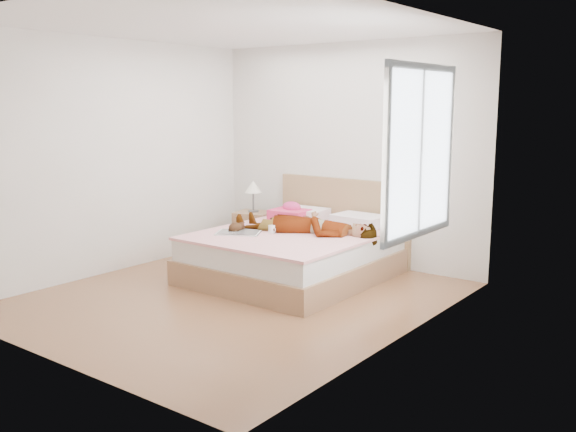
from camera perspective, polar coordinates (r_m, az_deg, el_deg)
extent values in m
plane|color=#57301B|center=(6.39, -4.64, -7.25)|extent=(4.00, 4.00, 0.00)
imported|color=white|center=(7.00, 1.72, -0.48)|extent=(1.70, 0.93, 0.22)
ellipsoid|color=black|center=(7.70, 0.20, -0.03)|extent=(0.62, 0.69, 0.08)
cube|color=silver|center=(7.59, 0.39, 0.81)|extent=(0.06, 0.09, 0.05)
plane|color=white|center=(6.15, -4.99, 16.57)|extent=(4.00, 4.00, 0.00)
plane|color=silver|center=(7.73, 5.17, 5.57)|extent=(3.60, 0.00, 3.60)
plane|color=white|center=(4.84, -20.81, 2.32)|extent=(3.60, 0.00, 3.60)
plane|color=silver|center=(7.45, -15.21, 5.09)|extent=(0.00, 4.00, 4.00)
plane|color=silver|center=(5.12, 10.40, 3.19)|extent=(0.00, 4.00, 4.00)
cube|color=white|center=(5.38, 11.68, 5.61)|extent=(0.02, 1.10, 1.30)
cube|color=silver|center=(4.86, 8.72, 5.26)|extent=(0.04, 0.06, 1.42)
cube|color=silver|center=(5.91, 14.13, 5.89)|extent=(0.04, 0.06, 1.42)
cube|color=silver|center=(5.47, 11.43, -1.51)|extent=(0.04, 1.22, 0.06)
cube|color=silver|center=(5.37, 11.94, 12.86)|extent=(0.04, 1.22, 0.06)
cube|color=silver|center=(5.38, 11.64, 5.61)|extent=(0.03, 0.04, 1.30)
cube|color=brown|center=(7.07, 0.49, -4.44)|extent=(1.78, 2.08, 0.26)
cube|color=silver|center=(7.01, 0.49, -2.54)|extent=(1.70, 2.00, 0.22)
cube|color=white|center=(6.98, 0.50, -1.54)|extent=(1.74, 2.04, 0.03)
cube|color=brown|center=(7.80, 4.92, -0.32)|extent=(1.80, 0.07, 1.00)
cube|color=white|center=(7.77, 1.30, 0.24)|extent=(0.61, 0.44, 0.13)
cube|color=white|center=(7.34, 6.37, -0.40)|extent=(0.60, 0.43, 0.13)
cube|color=#EB407F|center=(7.60, 0.14, 0.06)|extent=(0.46, 0.38, 0.14)
ellipsoid|color=#DF3C65|center=(7.64, 0.32, 0.81)|extent=(0.30, 0.26, 0.13)
cube|color=silver|center=(6.92, -4.44, -1.50)|extent=(0.55, 0.49, 0.01)
cube|color=silver|center=(6.95, -5.39, -1.39)|extent=(0.35, 0.38, 0.02)
cube|color=#242424|center=(6.89, -3.47, -1.45)|extent=(0.35, 0.38, 0.02)
cylinder|color=white|center=(6.92, -1.46, -1.17)|extent=(0.09, 0.09, 0.08)
torus|color=silver|center=(6.89, -1.27, -1.21)|extent=(0.06, 0.03, 0.06)
cylinder|color=black|center=(6.91, -1.46, -0.90)|extent=(0.08, 0.08, 0.00)
ellipsoid|color=#311A0D|center=(6.96, -4.71, -1.03)|extent=(0.16, 0.18, 0.11)
ellipsoid|color=white|center=(6.95, -4.80, -0.97)|extent=(0.09, 0.09, 0.05)
sphere|color=#301D0D|center=(7.00, -4.16, -0.88)|extent=(0.08, 0.08, 0.08)
sphere|color=#FCA4B0|center=(7.03, -4.13, -0.68)|extent=(0.03, 0.03, 0.03)
sphere|color=#FFA6D1|center=(6.99, -3.84, -0.75)|extent=(0.03, 0.03, 0.03)
ellipsoid|color=black|center=(6.98, -5.16, -1.21)|extent=(0.04, 0.06, 0.03)
ellipsoid|color=black|center=(6.90, -4.72, -1.33)|extent=(0.04, 0.06, 0.03)
cube|color=brown|center=(8.23, -3.07, -1.44)|extent=(0.51, 0.48, 0.53)
cylinder|color=#4C4C4C|center=(8.18, -3.09, 0.44)|extent=(0.16, 0.16, 0.02)
cylinder|color=#515151|center=(8.16, -3.10, 1.36)|extent=(0.03, 0.03, 0.27)
cone|color=white|center=(8.13, -3.11, 2.63)|extent=(0.26, 0.26, 0.15)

